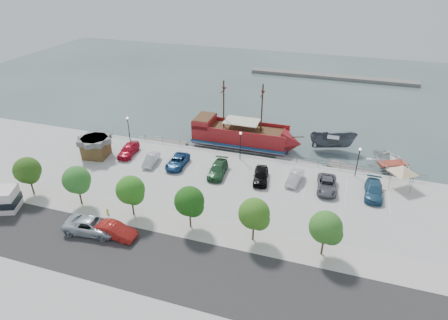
% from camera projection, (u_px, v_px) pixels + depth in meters
% --- Properties ---
extents(ground, '(160.00, 160.00, 0.00)m').
position_uv_depth(ground, '(227.00, 188.00, 49.49)').
color(ground, '#3B4849').
extents(land_slab, '(100.00, 58.00, 1.20)m').
position_uv_depth(land_slab, '(153.00, 313.00, 31.81)').
color(land_slab, '#B6B6B6').
rests_on(land_slab, ground).
extents(street, '(100.00, 8.00, 0.04)m').
position_uv_depth(street, '(177.00, 267.00, 35.67)').
color(street, '#2C2A2A').
rests_on(street, land_slab).
extents(sidewalk, '(100.00, 4.00, 0.05)m').
position_uv_depth(sidewalk, '(199.00, 228.00, 40.67)').
color(sidewalk, beige).
rests_on(sidewalk, land_slab).
extents(seawall_railing, '(50.00, 0.06, 1.00)m').
position_uv_depth(seawall_railing, '(242.00, 152.00, 55.24)').
color(seawall_railing, '#5B5E60').
rests_on(seawall_railing, land_slab).
extents(far_shore, '(40.00, 3.00, 0.80)m').
position_uv_depth(far_shore, '(332.00, 77.00, 92.42)').
color(far_shore, slate).
rests_on(far_shore, ground).
extents(pirate_ship, '(17.49, 4.93, 11.01)m').
position_uv_depth(pirate_ship, '(248.00, 137.00, 58.98)').
color(pirate_ship, maroon).
rests_on(pirate_ship, ground).
extents(patrol_boat, '(7.51, 4.02, 2.76)m').
position_uv_depth(patrol_boat, '(332.00, 142.00, 58.27)').
color(patrol_boat, '#434950').
rests_on(patrol_boat, ground).
extents(speedboat, '(8.31, 9.28, 1.58)m').
position_uv_depth(speedboat, '(392.00, 165.00, 53.15)').
color(speedboat, white).
rests_on(speedboat, ground).
extents(dock_west, '(7.57, 2.74, 0.42)m').
position_uv_depth(dock_west, '(164.00, 143.00, 60.64)').
color(dock_west, slate).
rests_on(dock_west, ground).
extents(dock_mid, '(6.96, 3.04, 0.38)m').
position_uv_depth(dock_mid, '(298.00, 163.00, 54.89)').
color(dock_mid, gray).
rests_on(dock_mid, ground).
extents(dock_east, '(7.92, 4.82, 0.44)m').
position_uv_depth(dock_east, '(355.00, 172.00, 52.74)').
color(dock_east, slate).
rests_on(dock_east, ground).
extents(shed, '(4.17, 4.17, 3.02)m').
position_uv_depth(shed, '(96.00, 146.00, 54.34)').
color(shed, brown).
rests_on(shed, land_slab).
extents(canopy_tent, '(4.40, 4.40, 3.32)m').
position_uv_depth(canopy_tent, '(404.00, 167.00, 46.63)').
color(canopy_tent, slate).
rests_on(canopy_tent, land_slab).
extents(street_van, '(6.28, 3.41, 1.67)m').
position_uv_depth(street_van, '(92.00, 225.00, 39.80)').
color(street_van, '#B3C0C9').
rests_on(street_van, street).
extents(street_sedan, '(4.82, 1.96, 1.55)m').
position_uv_depth(street_sedan, '(115.00, 231.00, 39.15)').
color(street_sedan, '#B21F1A').
rests_on(street_sedan, street).
extents(fire_hydrant, '(0.25, 0.25, 0.73)m').
position_uv_depth(fire_hydrant, '(107.00, 211.00, 42.72)').
color(fire_hydrant, gold).
rests_on(fire_hydrant, sidewalk).
extents(lamp_post_left, '(0.36, 0.36, 4.28)m').
position_uv_depth(lamp_post_left, '(128.00, 125.00, 57.78)').
color(lamp_post_left, black).
rests_on(lamp_post_left, land_slab).
extents(lamp_post_mid, '(0.36, 0.36, 4.28)m').
position_uv_depth(lamp_post_mid, '(240.00, 141.00, 52.98)').
color(lamp_post_mid, black).
rests_on(lamp_post_mid, land_slab).
extents(lamp_post_right, '(0.36, 0.36, 4.28)m').
position_uv_depth(lamp_post_right, '(359.00, 157.00, 48.72)').
color(lamp_post_right, black).
rests_on(lamp_post_right, land_slab).
extents(tree_a, '(3.30, 3.20, 5.00)m').
position_uv_depth(tree_a, '(28.00, 171.00, 44.83)').
color(tree_a, '#473321').
rests_on(tree_a, sidewalk).
extents(tree_b, '(3.30, 3.20, 5.00)m').
position_uv_depth(tree_b, '(77.00, 181.00, 42.97)').
color(tree_b, '#473321').
rests_on(tree_b, sidewalk).
extents(tree_c, '(3.30, 3.20, 5.00)m').
position_uv_depth(tree_c, '(131.00, 191.00, 41.10)').
color(tree_c, '#473321').
rests_on(tree_c, sidewalk).
extents(tree_d, '(3.30, 3.20, 5.00)m').
position_uv_depth(tree_d, '(190.00, 203.00, 39.24)').
color(tree_d, '#473321').
rests_on(tree_d, sidewalk).
extents(tree_e, '(3.30, 3.20, 5.00)m').
position_uv_depth(tree_e, '(255.00, 215.00, 37.38)').
color(tree_e, '#473321').
rests_on(tree_e, sidewalk).
extents(tree_f, '(3.30, 3.20, 5.00)m').
position_uv_depth(tree_f, '(327.00, 229.00, 35.51)').
color(tree_f, '#473321').
rests_on(tree_f, sidewalk).
extents(parked_car_a, '(2.47, 4.99, 1.64)m').
position_uv_depth(parked_car_a, '(128.00, 150.00, 55.12)').
color(parked_car_a, red).
rests_on(parked_car_a, land_slab).
extents(parked_car_b, '(1.91, 4.17, 1.32)m').
position_uv_depth(parked_car_b, '(151.00, 160.00, 52.82)').
color(parked_car_b, silver).
rests_on(parked_car_b, land_slab).
extents(parked_car_c, '(2.44, 4.99, 1.36)m').
position_uv_depth(parked_car_c, '(177.00, 162.00, 52.28)').
color(parked_car_c, navy).
rests_on(parked_car_c, land_slab).
extents(parked_car_d, '(2.50, 5.29, 1.49)m').
position_uv_depth(parked_car_d, '(218.00, 169.00, 50.28)').
color(parked_car_d, '#26522E').
rests_on(parked_car_d, land_slab).
extents(parked_car_e, '(2.57, 4.89, 1.59)m').
position_uv_depth(parked_car_e, '(261.00, 175.00, 48.82)').
color(parked_car_e, black).
rests_on(parked_car_e, land_slab).
extents(parked_car_f, '(2.02, 4.27, 1.35)m').
position_uv_depth(parked_car_f, '(295.00, 178.00, 48.53)').
color(parked_car_f, silver).
rests_on(parked_car_f, land_slab).
extents(parked_car_g, '(2.70, 5.26, 1.42)m').
position_uv_depth(parked_car_g, '(327.00, 185.00, 46.99)').
color(parked_car_g, slate).
rests_on(parked_car_g, land_slab).
extents(parked_car_h, '(2.16, 5.16, 1.49)m').
position_uv_depth(parked_car_h, '(374.00, 190.00, 45.84)').
color(parked_car_h, '#2B5A7A').
rests_on(parked_car_h, land_slab).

